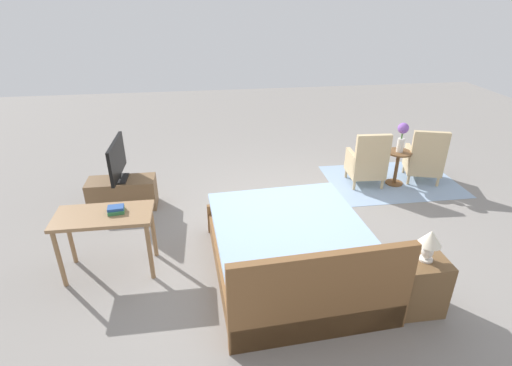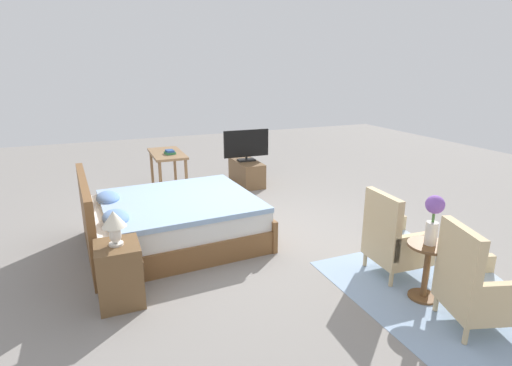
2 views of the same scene
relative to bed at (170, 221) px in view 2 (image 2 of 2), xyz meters
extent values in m
plane|color=gray|center=(-0.10, -1.03, -0.30)|extent=(16.00, 16.00, 0.00)
cube|color=#8EA8C6|center=(-2.19, -2.11, -0.29)|extent=(2.10, 1.50, 0.01)
cube|color=brown|center=(0.00, -0.05, -0.16)|extent=(1.78, 2.15, 0.28)
cube|color=white|center=(0.00, -0.05, 0.10)|extent=(1.71, 2.07, 0.24)
cube|color=#93B2D6|center=(0.01, -0.13, 0.25)|extent=(1.75, 1.91, 0.06)
cube|color=brown|center=(-0.05, 0.94, 0.18)|extent=(1.70, 0.18, 0.96)
cube|color=brown|center=(0.06, -1.05, -0.10)|extent=(1.70, 0.16, 0.40)
ellipsoid|color=#668ED1|center=(-0.41, 0.65, 0.29)|extent=(0.46, 0.30, 0.14)
ellipsoid|color=#668ED1|center=(0.34, 0.70, 0.29)|extent=(0.46, 0.30, 0.14)
cylinder|color=#CCB284|center=(-2.54, -2.40, -0.21)|extent=(0.04, 0.04, 0.16)
cylinder|color=#CCB284|center=(-2.85, -1.82, -0.21)|extent=(0.04, 0.04, 0.16)
cylinder|color=#CCB284|center=(-2.41, -1.96, -0.21)|extent=(0.04, 0.04, 0.16)
cube|color=#CCB284|center=(-2.69, -2.11, -0.07)|extent=(0.68, 0.68, 0.12)
cube|color=#A3B7CC|center=(-2.69, -2.11, 0.04)|extent=(0.62, 0.62, 0.10)
cube|color=#CCB284|center=(-2.63, -1.89, 0.31)|extent=(0.54, 0.24, 0.64)
cube|color=#CCB284|center=(-2.92, -2.04, 0.12)|extent=(0.22, 0.51, 0.26)
cube|color=#CCB284|center=(-2.47, -2.18, 0.12)|extent=(0.22, 0.51, 0.26)
cylinder|color=#CCB284|center=(-1.94, -2.33, -0.21)|extent=(0.04, 0.04, 0.16)
cylinder|color=#CCB284|center=(-1.48, -2.35, -0.21)|extent=(0.04, 0.04, 0.16)
cylinder|color=#CCB284|center=(-1.91, -1.87, -0.21)|extent=(0.04, 0.04, 0.16)
cylinder|color=#CCB284|center=(-1.45, -1.89, -0.21)|extent=(0.04, 0.04, 0.16)
cube|color=#CCB284|center=(-1.69, -2.11, -0.07)|extent=(0.57, 0.57, 0.12)
cube|color=#A3B7CC|center=(-1.69, -2.11, 0.04)|extent=(0.52, 0.52, 0.10)
cube|color=#CCB284|center=(-1.68, -1.88, 0.31)|extent=(0.54, 0.11, 0.64)
cube|color=#CCB284|center=(-1.93, -2.10, 0.12)|extent=(0.10, 0.52, 0.26)
cube|color=#CCB284|center=(-1.46, -2.12, 0.12)|extent=(0.10, 0.52, 0.26)
cylinder|color=brown|center=(-2.19, -2.02, -0.29)|extent=(0.28, 0.28, 0.03)
cylinder|color=brown|center=(-2.19, -2.02, -0.01)|extent=(0.06, 0.06, 0.52)
cylinder|color=brown|center=(-2.19, -2.02, 0.26)|extent=(0.40, 0.40, 0.02)
cylinder|color=silver|center=(-2.19, -2.02, 0.38)|extent=(0.11, 0.11, 0.22)
cylinder|color=#477538|center=(-2.19, -2.02, 0.54)|extent=(0.02, 0.02, 0.10)
sphere|color=#8956B7|center=(-2.19, -2.02, 0.67)|extent=(0.17, 0.17, 0.17)
cube|color=brown|center=(-1.14, 0.70, 0.00)|extent=(0.44, 0.40, 0.60)
cube|color=brown|center=(-1.14, 0.49, 0.12)|extent=(0.37, 0.01, 0.09)
cylinder|color=silver|center=(-1.14, 0.70, 0.31)|extent=(0.13, 0.13, 0.02)
ellipsoid|color=silver|center=(-1.14, 0.70, 0.40)|extent=(0.11, 0.11, 0.16)
cone|color=silver|center=(-1.14, 0.70, 0.55)|extent=(0.22, 0.22, 0.15)
cube|color=brown|center=(2.12, -1.85, -0.07)|extent=(0.96, 0.40, 0.45)
cube|color=black|center=(2.12, -1.85, 0.16)|extent=(0.21, 0.33, 0.03)
cylinder|color=black|center=(2.12, -1.85, 0.20)|extent=(0.04, 0.04, 0.05)
cube|color=black|center=(2.12, -1.85, 0.48)|extent=(0.07, 0.87, 0.50)
cube|color=black|center=(2.14, -1.85, 0.48)|extent=(0.03, 0.81, 0.45)
cylinder|color=#8E6B47|center=(1.55, -0.57, 0.05)|extent=(0.05, 0.05, 0.71)
cylinder|color=#8E6B47|center=(2.49, -0.57, 0.05)|extent=(0.05, 0.05, 0.71)
cylinder|color=#8E6B47|center=(1.55, -0.15, 0.05)|extent=(0.05, 0.05, 0.71)
cylinder|color=#8E6B47|center=(2.49, -0.15, 0.05)|extent=(0.05, 0.05, 0.71)
cube|color=#8E6B47|center=(2.02, -0.36, 0.43)|extent=(1.04, 0.52, 0.04)
cube|color=#337A47|center=(1.89, -0.38, 0.47)|extent=(0.19, 0.18, 0.04)
cube|color=#284C8E|center=(1.89, -0.38, 0.50)|extent=(0.18, 0.14, 0.03)
camera|label=1|loc=(0.90, 3.53, 2.66)|focal=28.00mm
camera|label=2|loc=(-4.73, 0.79, 1.88)|focal=28.00mm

